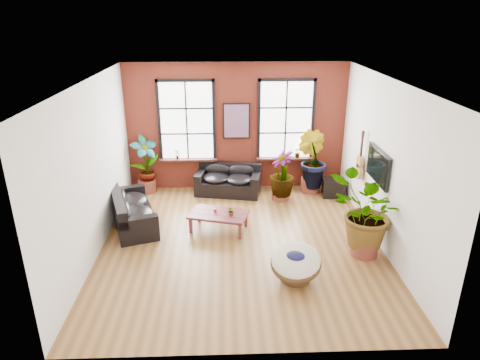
# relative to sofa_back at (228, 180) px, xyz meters

# --- Properties ---
(room) EXTENTS (6.04, 6.54, 3.54)m
(room) POSITION_rel_sofa_back_xyz_m (0.24, -2.66, 1.38)
(room) COLOR brown
(room) RESTS_ON ground
(sofa_back) EXTENTS (1.88, 1.17, 0.80)m
(sofa_back) POSITION_rel_sofa_back_xyz_m (0.00, 0.00, 0.00)
(sofa_back) COLOR black
(sofa_back) RESTS_ON ground
(sofa_left) EXTENTS (1.46, 2.20, 0.80)m
(sofa_left) POSITION_rel_sofa_back_xyz_m (-2.32, -1.84, 0.00)
(sofa_left) COLOR black
(sofa_left) RESTS_ON ground
(coffee_table) EXTENTS (1.46, 1.07, 0.50)m
(coffee_table) POSITION_rel_sofa_back_xyz_m (-0.25, -2.17, 0.01)
(coffee_table) COLOR #531D22
(coffee_table) RESTS_ON ground
(papasan_chair) EXTENTS (1.21, 1.22, 0.72)m
(papasan_chair) POSITION_rel_sofa_back_xyz_m (1.21, -4.20, 0.00)
(papasan_chair) COLOR #49321A
(papasan_chair) RESTS_ON ground
(poster) EXTENTS (0.74, 0.06, 0.98)m
(poster) POSITION_rel_sofa_back_xyz_m (0.24, 0.37, 1.59)
(poster) COLOR black
(poster) RESTS_ON room
(tv_wall_unit) EXTENTS (0.13, 1.86, 1.20)m
(tv_wall_unit) POSITION_rel_sofa_back_xyz_m (3.17, -2.21, 1.18)
(tv_wall_unit) COLOR black
(tv_wall_unit) RESTS_ON room
(media_box) EXTENTS (0.62, 0.53, 0.48)m
(media_box) POSITION_rel_sofa_back_xyz_m (2.86, -0.35, -0.12)
(media_box) COLOR black
(media_box) RESTS_ON ground
(pot_back_left) EXTENTS (0.52, 0.52, 0.36)m
(pot_back_left) POSITION_rel_sofa_back_xyz_m (-2.28, 0.14, -0.18)
(pot_back_left) COLOR brown
(pot_back_left) RESTS_ON ground
(pot_back_right) EXTENTS (0.61, 0.61, 0.40)m
(pot_back_right) POSITION_rel_sofa_back_xyz_m (2.30, 0.01, -0.16)
(pot_back_right) COLOR brown
(pot_back_right) RESTS_ON ground
(pot_right_wall) EXTENTS (0.62, 0.62, 0.41)m
(pot_right_wall) POSITION_rel_sofa_back_xyz_m (2.78, -3.37, -0.16)
(pot_right_wall) COLOR brown
(pot_right_wall) RESTS_ON ground
(pot_mid) EXTENTS (0.57, 0.57, 0.34)m
(pot_mid) POSITION_rel_sofa_back_xyz_m (1.39, -0.50, -0.19)
(pot_mid) COLOR brown
(pot_mid) RESTS_ON ground
(floor_plant_back_left) EXTENTS (0.94, 0.87, 1.47)m
(floor_plant_back_left) POSITION_rel_sofa_back_xyz_m (-2.26, 0.13, 0.52)
(floor_plant_back_left) COLOR #2B5917
(floor_plant_back_left) RESTS_ON ground
(floor_plant_back_right) EXTENTS (1.08, 1.11, 1.57)m
(floor_plant_back_right) POSITION_rel_sofa_back_xyz_m (2.28, 0.01, 0.57)
(floor_plant_back_right) COLOR #2B5917
(floor_plant_back_right) RESTS_ON ground
(floor_plant_right_wall) EXTENTS (1.84, 1.77, 1.57)m
(floor_plant_right_wall) POSITION_rel_sofa_back_xyz_m (2.74, -3.35, 0.58)
(floor_plant_right_wall) COLOR #2B5917
(floor_plant_right_wall) RESTS_ON ground
(floor_plant_mid) EXTENTS (0.91, 0.91, 1.23)m
(floor_plant_mid) POSITION_rel_sofa_back_xyz_m (1.41, -0.53, 0.39)
(floor_plant_mid) COLOR #2B5917
(floor_plant_mid) RESTS_ON ground
(table_plant) EXTENTS (0.24, 0.22, 0.22)m
(table_plant) POSITION_rel_sofa_back_xyz_m (0.03, -2.28, 0.17)
(table_plant) COLOR #2B5917
(table_plant) RESTS_ON coffee_table
(sill_plant_left) EXTENTS (0.17, 0.17, 0.27)m
(sill_plant_left) POSITION_rel_sofa_back_xyz_m (-1.41, 0.32, 0.67)
(sill_plant_left) COLOR #2B5917
(sill_plant_left) RESTS_ON room
(sill_plant_right) EXTENTS (0.19, 0.19, 0.27)m
(sill_plant_right) POSITION_rel_sofa_back_xyz_m (1.94, 0.32, 0.67)
(sill_plant_right) COLOR #2B5917
(sill_plant_right) RESTS_ON room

